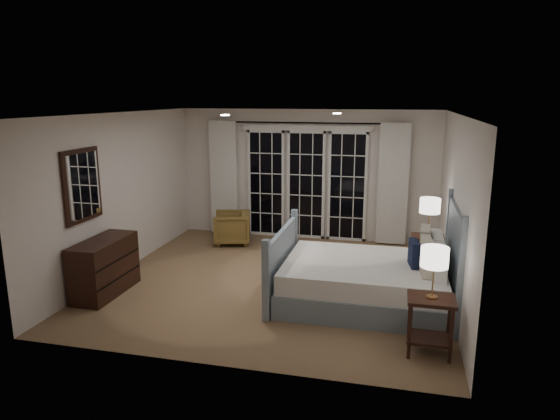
% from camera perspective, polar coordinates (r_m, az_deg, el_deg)
% --- Properties ---
extents(floor, '(5.00, 5.00, 0.00)m').
position_cam_1_polar(floor, '(7.65, -0.53, -8.12)').
color(floor, brown).
rests_on(floor, ground).
extents(ceiling, '(5.00, 5.00, 0.00)m').
position_cam_1_polar(ceiling, '(7.14, -0.57, 10.95)').
color(ceiling, silver).
rests_on(ceiling, wall_back).
extents(wall_left, '(0.02, 5.00, 2.50)m').
position_cam_1_polar(wall_left, '(8.25, -17.65, 1.87)').
color(wall_left, silver).
rests_on(wall_left, floor).
extents(wall_right, '(0.02, 5.00, 2.50)m').
position_cam_1_polar(wall_right, '(7.13, 19.35, 0.06)').
color(wall_right, silver).
rests_on(wall_right, floor).
extents(wall_back, '(5.00, 0.02, 2.50)m').
position_cam_1_polar(wall_back, '(9.70, 3.04, 4.04)').
color(wall_back, silver).
rests_on(wall_back, floor).
extents(wall_front, '(5.00, 0.02, 2.50)m').
position_cam_1_polar(wall_front, '(4.98, -7.55, -4.69)').
color(wall_front, silver).
rests_on(wall_front, floor).
extents(french_doors, '(2.50, 0.04, 2.20)m').
position_cam_1_polar(french_doors, '(9.68, 2.98, 3.07)').
color(french_doors, black).
rests_on(french_doors, wall_back).
extents(curtain_rod, '(3.50, 0.03, 0.03)m').
position_cam_1_polar(curtain_rod, '(9.50, 3.00, 9.92)').
color(curtain_rod, black).
rests_on(curtain_rod, wall_back).
extents(curtain_left, '(0.55, 0.10, 2.25)m').
position_cam_1_polar(curtain_left, '(10.03, -6.42, 3.70)').
color(curtain_left, silver).
rests_on(curtain_left, curtain_rod).
extents(curtain_right, '(0.55, 0.10, 2.25)m').
position_cam_1_polar(curtain_right, '(9.44, 12.80, 2.88)').
color(curtain_right, silver).
rests_on(curtain_right, curtain_rod).
extents(downlight_a, '(0.12, 0.12, 0.01)m').
position_cam_1_polar(downlight_a, '(7.58, 6.54, 10.91)').
color(downlight_a, white).
rests_on(downlight_a, ceiling).
extents(downlight_b, '(0.12, 0.12, 0.01)m').
position_cam_1_polar(downlight_b, '(6.93, -6.29, 10.73)').
color(downlight_b, white).
rests_on(downlight_b, ceiling).
extents(bed, '(2.33, 1.68, 1.36)m').
position_cam_1_polar(bed, '(6.87, 10.05, -7.80)').
color(bed, slate).
rests_on(bed, floor).
extents(nightstand_left, '(0.50, 0.40, 0.65)m').
position_cam_1_polar(nightstand_left, '(5.71, 16.80, -11.63)').
color(nightstand_left, black).
rests_on(nightstand_left, floor).
extents(nightstand_right, '(0.49, 0.39, 0.64)m').
position_cam_1_polar(nightstand_right, '(8.07, 16.45, -4.38)').
color(nightstand_right, black).
rests_on(nightstand_right, floor).
extents(lamp_left, '(0.29, 0.29, 0.56)m').
position_cam_1_polar(lamp_left, '(5.47, 17.26, -5.24)').
color(lamp_left, '#AF8046').
rests_on(lamp_left, nightstand_left).
extents(lamp_right, '(0.31, 0.31, 0.60)m').
position_cam_1_polar(lamp_right, '(7.90, 16.77, 0.44)').
color(lamp_right, '#AF8046').
rests_on(lamp_right, nightstand_right).
extents(armchair, '(0.82, 0.81, 0.61)m').
position_cam_1_polar(armchair, '(9.49, -5.53, -2.03)').
color(armchair, brown).
rests_on(armchair, floor).
extents(dresser, '(0.47, 1.12, 0.79)m').
position_cam_1_polar(dresser, '(7.49, -19.44, -6.15)').
color(dresser, black).
rests_on(dresser, floor).
extents(mirror, '(0.05, 0.85, 1.00)m').
position_cam_1_polar(mirror, '(7.34, -21.67, 2.63)').
color(mirror, black).
rests_on(mirror, wall_left).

